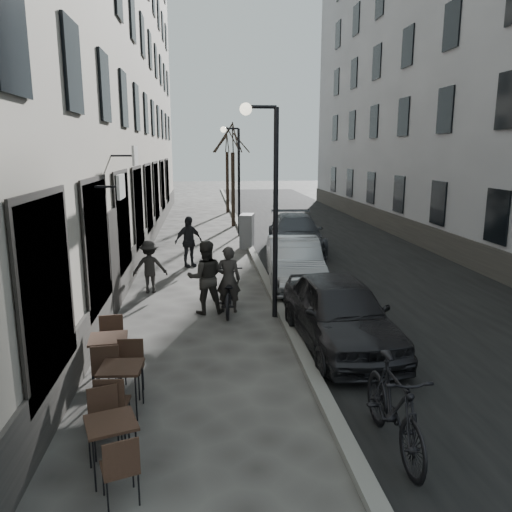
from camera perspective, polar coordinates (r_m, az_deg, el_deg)
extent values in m
plane|color=#363431|center=(7.17, 9.56, -22.54)|extent=(120.00, 120.00, 0.00)
cube|color=black|center=(22.73, 8.18, 1.69)|extent=(7.30, 60.00, 0.00)
cube|color=slate|center=(22.11, -1.02, 1.67)|extent=(0.25, 60.00, 0.12)
cube|color=#ADA591|center=(22.92, -18.06, 21.44)|extent=(4.00, 35.00, 16.00)
cube|color=gray|center=(25.15, 21.91, 20.29)|extent=(4.00, 35.00, 16.00)
cylinder|color=black|center=(11.89, 2.25, 4.55)|extent=(0.12, 0.12, 5.00)
cylinder|color=black|center=(11.78, 0.60, 16.68)|extent=(0.70, 0.08, 0.08)
sphere|color=#FFF2CC|center=(11.74, -1.17, 16.45)|extent=(0.28, 0.28, 0.28)
cylinder|color=black|center=(23.78, -1.96, 8.33)|extent=(0.12, 0.12, 5.00)
cylinder|color=black|center=(23.72, -2.88, 14.35)|extent=(0.70, 0.08, 0.08)
sphere|color=#FFF2CC|center=(23.70, -3.75, 14.22)|extent=(0.28, 0.28, 0.28)
cylinder|color=black|center=(26.79, -2.64, 7.57)|extent=(0.20, 0.20, 3.90)
cylinder|color=black|center=(32.77, -3.29, 8.38)|extent=(0.20, 0.20, 3.90)
cube|color=black|center=(6.80, -16.26, -17.83)|extent=(0.77, 0.77, 0.04)
cylinder|color=black|center=(6.75, -17.99, -21.86)|extent=(0.02, 0.02, 0.70)
cylinder|color=black|center=(6.81, -13.46, -21.27)|extent=(0.02, 0.02, 0.70)
cylinder|color=black|center=(7.18, -18.52, -19.68)|extent=(0.02, 0.02, 0.70)
cylinder|color=black|center=(7.23, -14.31, -19.16)|extent=(0.02, 0.02, 0.70)
cube|color=black|center=(8.16, -15.19, -12.20)|extent=(0.67, 0.67, 0.04)
cylinder|color=black|center=(8.16, -17.34, -15.38)|extent=(0.02, 0.02, 0.74)
cylinder|color=black|center=(8.04, -13.53, -15.57)|extent=(0.02, 0.02, 0.74)
cylinder|color=black|center=(8.62, -16.44, -13.77)|extent=(0.02, 0.02, 0.74)
cylinder|color=black|center=(8.51, -12.85, -13.92)|extent=(0.02, 0.02, 0.74)
cube|color=black|center=(9.31, -16.54, -9.02)|extent=(0.72, 0.72, 0.04)
cylinder|color=black|center=(9.24, -18.25, -12.01)|extent=(0.03, 0.03, 0.76)
cylinder|color=black|center=(9.19, -14.76, -11.92)|extent=(0.03, 0.03, 0.76)
cylinder|color=black|center=(9.74, -17.92, -10.71)|extent=(0.03, 0.03, 0.76)
cylinder|color=black|center=(9.69, -14.63, -10.61)|extent=(0.03, 0.03, 0.76)
cube|color=slate|center=(20.94, -1.04, 2.88)|extent=(0.71, 1.03, 1.41)
imported|color=black|center=(12.68, -3.17, -4.13)|extent=(0.88, 2.03, 1.04)
imported|color=#2A2725|center=(12.60, -3.19, -2.69)|extent=(0.66, 0.47, 1.70)
imported|color=#272421|center=(12.53, -5.82, -2.44)|extent=(0.97, 0.79, 1.85)
imported|color=black|center=(14.62, -12.04, -1.20)|extent=(1.00, 0.59, 1.53)
imported|color=black|center=(17.62, -7.72, 1.64)|extent=(1.13, 0.90, 1.79)
imported|color=black|center=(10.61, 9.53, -6.32)|extent=(1.97, 4.42, 1.48)
imported|color=gray|center=(15.14, 4.39, -0.71)|extent=(1.85, 4.44, 1.43)
imported|color=#393D44|center=(20.31, 4.56, 2.62)|extent=(2.44, 5.18, 1.46)
imported|color=black|center=(7.30, 15.50, -16.26)|extent=(0.62, 2.14, 1.29)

